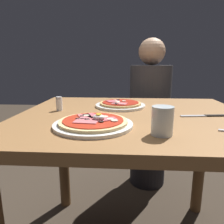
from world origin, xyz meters
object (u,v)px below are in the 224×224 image
knife (206,116)px  dining_table (133,140)px  pizza_foreground (93,123)px  diner_person (149,118)px  pizza_across_left (120,105)px  water_glass_near (162,122)px  salt_shaker (59,104)px

knife → dining_table: bearing=174.7°
pizza_foreground → diner_person: (0.31, 0.93, -0.22)m
dining_table → diner_person: size_ratio=0.88×
pizza_foreground → knife: size_ratio=1.47×
pizza_across_left → water_glass_near: water_glass_near is taller
dining_table → water_glass_near: size_ratio=11.26×
salt_shaker → diner_person: diner_person is taller
knife → salt_shaker: 0.67m
knife → salt_shaker: salt_shaker is taller
salt_shaker → diner_person: 0.89m
pizza_across_left → salt_shaker: (-0.29, -0.11, 0.02)m
pizza_across_left → salt_shaker: salt_shaker is taller
pizza_foreground → knife: pizza_foreground is taller
dining_table → salt_shaker: 0.39m
pizza_foreground → pizza_across_left: size_ratio=1.10×
pizza_across_left → knife: bearing=-26.1°
pizza_across_left → diner_person: diner_person is taller
dining_table → water_glass_near: water_glass_near is taller
water_glass_near → salt_shaker: bearing=143.1°
pizza_foreground → salt_shaker: (-0.20, 0.25, 0.02)m
pizza_across_left → knife: size_ratio=1.33×
water_glass_near → salt_shaker: size_ratio=1.37×
diner_person → water_glass_near: bearing=85.7°
pizza_across_left → water_glass_near: 0.46m
dining_table → water_glass_near: (0.08, -0.28, 0.17)m
pizza_across_left → water_glass_near: bearing=-71.8°
dining_table → water_glass_near: bearing=-74.5°
dining_table → salt_shaker: size_ratio=15.47×
salt_shaker → diner_person: (0.51, 0.68, -0.24)m
knife → pizza_foreground: bearing=-159.1°
pizza_foreground → water_glass_near: water_glass_near is taller
pizza_foreground → dining_table: bearing=53.3°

